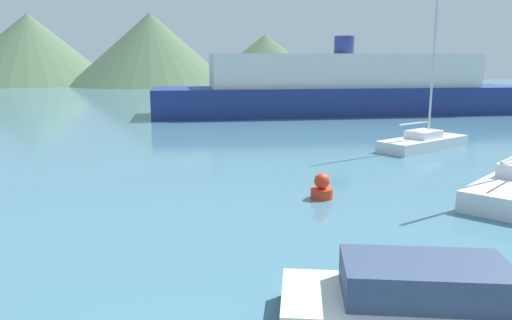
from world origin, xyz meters
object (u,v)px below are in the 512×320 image
Objects in this scene: ferry_distant at (343,88)px; buoy_marker at (322,188)px; motorboat_near at (493,309)px; sailboat_middle at (423,140)px.

ferry_distant reaches higher than buoy_marker.
ferry_distant reaches higher than motorboat_near.
motorboat_near is at bearing -104.47° from ferry_distant.
ferry_distant is at bearing 56.08° from sailboat_middle.
sailboat_middle is (8.36, 17.96, 0.10)m from motorboat_near.
motorboat_near is at bearing -87.72° from buoy_marker.
sailboat_middle reaches higher than buoy_marker.
motorboat_near is 38.52m from ferry_distant.
sailboat_middle reaches higher than ferry_distant.
ferry_distant is (10.46, 37.01, 2.01)m from motorboat_near.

